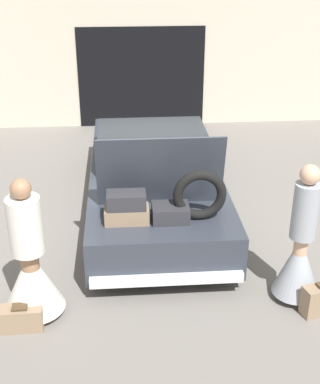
# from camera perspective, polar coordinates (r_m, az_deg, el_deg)

# --- Properties ---
(ground_plane) EXTENTS (40.00, 40.00, 0.00)m
(ground_plane) POSITION_cam_1_polar(r_m,az_deg,el_deg) (8.64, -0.65, -1.71)
(ground_plane) COLOR slate
(garage_wall_back) EXTENTS (12.00, 0.14, 2.80)m
(garage_wall_back) POSITION_cam_1_polar(r_m,az_deg,el_deg) (12.16, -2.03, 13.52)
(garage_wall_back) COLOR beige
(garage_wall_back) RESTS_ON ground_plane
(car) EXTENTS (1.98, 4.76, 1.73)m
(car) POSITION_cam_1_polar(r_m,az_deg,el_deg) (8.38, -0.66, 1.66)
(car) COLOR #2D333D
(car) RESTS_ON ground_plane
(person_left) EXTENTS (0.71, 0.71, 1.72)m
(person_left) POSITION_cam_1_polar(r_m,az_deg,el_deg) (6.24, -13.62, -7.97)
(person_left) COLOR #997051
(person_left) RESTS_ON ground_plane
(person_right) EXTENTS (0.56, 0.56, 1.75)m
(person_right) POSITION_cam_1_polar(r_m,az_deg,el_deg) (6.50, 14.68, -6.30)
(person_right) COLOR tan
(person_right) RESTS_ON ground_plane
(suitcase_beside_left_person) EXTENTS (0.49, 0.22, 0.31)m
(suitcase_beside_left_person) POSITION_cam_1_polar(r_m,az_deg,el_deg) (6.30, -14.59, -12.89)
(suitcase_beside_left_person) COLOR #8C7259
(suitcase_beside_left_person) RESTS_ON ground_plane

